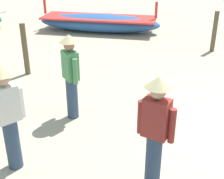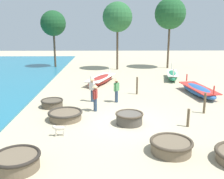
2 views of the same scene
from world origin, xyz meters
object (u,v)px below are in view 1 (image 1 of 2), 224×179
object	(u,v)px
mooring_post_mid_beach	(25,49)
fisherman_with_hat	(71,72)
mooring_post_inland	(214,32)
fisherman_standing_right	(156,127)
long_boat_white_hull	(99,23)
fisherman_crouching	(7,112)

from	to	relation	value
mooring_post_mid_beach	fisherman_with_hat	bearing A→B (deg)	-128.02
fisherman_with_hat	mooring_post_mid_beach	distance (m)	2.67
fisherman_with_hat	mooring_post_mid_beach	bearing A→B (deg)	51.98
mooring_post_inland	mooring_post_mid_beach	bearing A→B (deg)	128.40
fisherman_standing_right	mooring_post_mid_beach	size ratio (longest dim) A/B	1.25
fisherman_with_hat	mooring_post_inland	size ratio (longest dim) A/B	1.33
fisherman_standing_right	mooring_post_mid_beach	bearing A→B (deg)	53.00
mooring_post_mid_beach	mooring_post_inland	distance (m)	5.72
fisherman_with_hat	mooring_post_mid_beach	world-z (taller)	fisherman_with_hat
long_boat_white_hull	mooring_post_inland	distance (m)	4.42
fisherman_with_hat	fisherman_standing_right	world-z (taller)	same
mooring_post_inland	fisherman_standing_right	bearing A→B (deg)	175.63
fisherman_standing_right	mooring_post_mid_beach	distance (m)	4.99
fisherman_crouching	fisherman_standing_right	bearing A→B (deg)	-81.76
fisherman_crouching	mooring_post_mid_beach	xyz separation A→B (m)	(3.30, 1.91, -0.29)
fisherman_with_hat	fisherman_crouching	bearing A→B (deg)	173.73
long_boat_white_hull	fisherman_crouching	world-z (taller)	fisherman_crouching
fisherman_with_hat	mooring_post_inland	xyz separation A→B (m)	(5.19, -2.39, -0.33)
long_boat_white_hull	mooring_post_inland	size ratio (longest dim) A/B	3.83
fisherman_crouching	mooring_post_inland	size ratio (longest dim) A/B	1.33
fisherman_crouching	long_boat_white_hull	bearing A→B (deg)	12.09
long_boat_white_hull	mooring_post_inland	bearing A→B (deg)	-104.38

